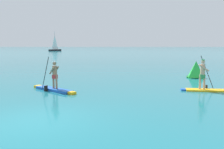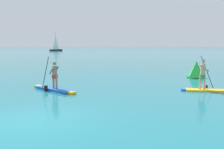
# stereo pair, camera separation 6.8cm
# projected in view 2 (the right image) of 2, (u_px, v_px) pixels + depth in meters

# --- Properties ---
(ground) EXTENTS (440.00, 440.00, 0.00)m
(ground) POSITION_uv_depth(u_px,v_px,m) (35.00, 120.00, 8.63)
(ground) COLOR #1E727F
(paddleboarder_mid_center) EXTENTS (2.93, 2.48, 1.97)m
(paddleboarder_mid_center) POSITION_uv_depth(u_px,v_px,m) (54.00, 85.00, 14.06)
(paddleboarder_mid_center) COLOR blue
(paddleboarder_mid_center) RESTS_ON ground
(paddleboarder_far_right) EXTENTS (2.83, 1.00, 2.04)m
(paddleboarder_far_right) POSITION_uv_depth(u_px,v_px,m) (205.00, 84.00, 13.96)
(paddleboarder_far_right) COLOR yellow
(paddleboarder_far_right) RESTS_ON ground
(race_marker_buoy) EXTENTS (1.63, 1.63, 1.33)m
(race_marker_buoy) POSITION_uv_depth(u_px,v_px,m) (196.00, 70.00, 19.43)
(race_marker_buoy) COLOR green
(race_marker_buoy) RESTS_ON ground
(sailboat_left_horizon) EXTENTS (4.23, 4.73, 7.34)m
(sailboat_left_horizon) POSITION_uv_depth(u_px,v_px,m) (56.00, 48.00, 94.32)
(sailboat_left_horizon) COLOR black
(sailboat_left_horizon) RESTS_ON ground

